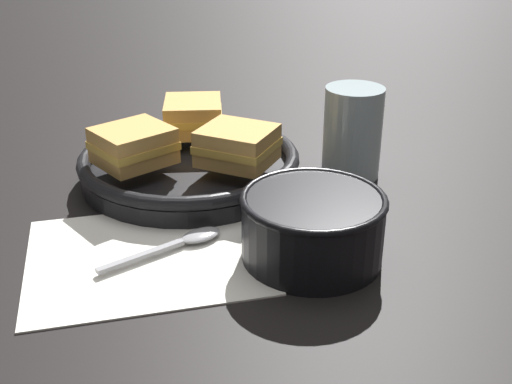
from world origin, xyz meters
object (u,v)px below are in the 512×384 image
skillet (190,165)px  sandwich_near_left (237,145)px  soup_bowl (313,223)px  spoon (185,241)px  sandwich_far_left (133,145)px  sandwich_near_right (193,116)px  drinking_glass (352,132)px

skillet → sandwich_near_left: (0.06, -0.04, 0.04)m
soup_bowl → spoon: bearing=166.3°
skillet → sandwich_far_left: 0.09m
sandwich_far_left → sandwich_near_right: bearing=55.9°
soup_bowl → sandwich_near_right: (-0.13, 0.29, 0.02)m
soup_bowl → spoon: 0.14m
sandwich_near_left → skillet: bearing=145.9°
soup_bowl → drinking_glass: (0.09, 0.21, 0.02)m
sandwich_far_left → drinking_glass: size_ratio=0.98×
sandwich_near_right → sandwich_far_left: size_ratio=0.75×
sandwich_near_left → sandwich_far_left: (-0.13, 0.01, 0.00)m
soup_bowl → skillet: soup_bowl is taller
sandwich_near_left → drinking_glass: 0.16m
skillet → drinking_glass: drinking_glass is taller
skillet → drinking_glass: 0.22m
skillet → sandwich_far_left: sandwich_far_left is taller
sandwich_near_left → spoon: bearing=-115.4°
soup_bowl → sandwich_near_right: bearing=114.0°
spoon → sandwich_far_left: 0.17m
spoon → drinking_glass: 0.29m
sandwich_near_left → drinking_glass: drinking_glass is taller
spoon → sandwich_far_left: bearing=81.4°
spoon → sandwich_near_right: bearing=55.3°
sandwich_near_left → sandwich_near_right: 0.13m
skillet → soup_bowl: bearing=-57.8°
sandwich_near_right → drinking_glass: bearing=-18.8°
sandwich_near_right → soup_bowl: bearing=-66.0°
sandwich_near_right → sandwich_far_left: same height
skillet → sandwich_far_left: (-0.07, -0.03, 0.04)m
soup_bowl → sandwich_near_left: sandwich_near_left is taller
sandwich_near_right → sandwich_far_left: bearing=-124.1°
spoon → skillet: 0.18m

